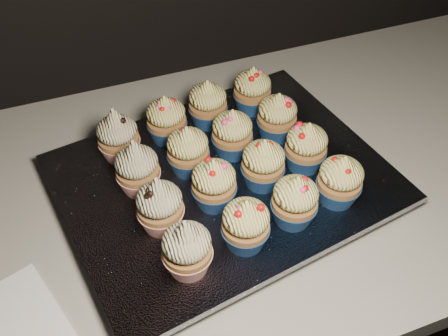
% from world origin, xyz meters
% --- Properties ---
extents(cabinet, '(2.40, 0.60, 0.86)m').
position_xyz_m(cabinet, '(0.00, 1.70, 0.43)').
color(cabinet, black).
rests_on(cabinet, ground).
extents(worktop, '(2.44, 0.64, 0.04)m').
position_xyz_m(worktop, '(0.00, 1.70, 0.88)').
color(worktop, beige).
rests_on(worktop, cabinet).
extents(baking_tray, '(0.48, 0.39, 0.02)m').
position_xyz_m(baking_tray, '(-0.15, 1.67, 0.91)').
color(baking_tray, black).
rests_on(baking_tray, worktop).
extents(foil_lining, '(0.52, 0.43, 0.01)m').
position_xyz_m(foil_lining, '(-0.15, 1.67, 0.93)').
color(foil_lining, silver).
rests_on(foil_lining, baking_tray).
extents(cupcake_0, '(0.06, 0.06, 0.10)m').
position_xyz_m(cupcake_0, '(-0.25, 1.54, 0.97)').
color(cupcake_0, red).
rests_on(cupcake_0, foil_lining).
extents(cupcake_1, '(0.06, 0.06, 0.08)m').
position_xyz_m(cupcake_1, '(-0.17, 1.55, 0.97)').
color(cupcake_1, navy).
rests_on(cupcake_1, foil_lining).
extents(cupcake_2, '(0.06, 0.06, 0.08)m').
position_xyz_m(cupcake_2, '(-0.09, 1.57, 0.97)').
color(cupcake_2, navy).
rests_on(cupcake_2, foil_lining).
extents(cupcake_3, '(0.06, 0.06, 0.08)m').
position_xyz_m(cupcake_3, '(-0.02, 1.58, 0.97)').
color(cupcake_3, navy).
rests_on(cupcake_3, foil_lining).
extents(cupcake_4, '(0.06, 0.06, 0.10)m').
position_xyz_m(cupcake_4, '(-0.26, 1.62, 0.97)').
color(cupcake_4, red).
rests_on(cupcake_4, foil_lining).
extents(cupcake_5, '(0.06, 0.06, 0.08)m').
position_xyz_m(cupcake_5, '(-0.18, 1.63, 0.97)').
color(cupcake_5, navy).
rests_on(cupcake_5, foil_lining).
extents(cupcake_6, '(0.06, 0.06, 0.08)m').
position_xyz_m(cupcake_6, '(-0.10, 1.64, 0.97)').
color(cupcake_6, navy).
rests_on(cupcake_6, foil_lining).
extents(cupcake_7, '(0.06, 0.06, 0.08)m').
position_xyz_m(cupcake_7, '(-0.03, 1.65, 0.97)').
color(cupcake_7, navy).
rests_on(cupcake_7, foil_lining).
extents(cupcake_8, '(0.06, 0.06, 0.10)m').
position_xyz_m(cupcake_8, '(-0.27, 1.69, 0.97)').
color(cupcake_8, red).
rests_on(cupcake_8, foil_lining).
extents(cupcake_9, '(0.06, 0.06, 0.08)m').
position_xyz_m(cupcake_9, '(-0.20, 1.71, 0.97)').
color(cupcake_9, navy).
rests_on(cupcake_9, foil_lining).
extents(cupcake_10, '(0.06, 0.06, 0.08)m').
position_xyz_m(cupcake_10, '(-0.12, 1.72, 0.97)').
color(cupcake_10, navy).
rests_on(cupcake_10, foil_lining).
extents(cupcake_11, '(0.06, 0.06, 0.08)m').
position_xyz_m(cupcake_11, '(-0.04, 1.73, 0.97)').
color(cupcake_11, navy).
rests_on(cupcake_11, foil_lining).
extents(cupcake_12, '(0.06, 0.06, 0.10)m').
position_xyz_m(cupcake_12, '(-0.28, 1.77, 0.97)').
color(cupcake_12, red).
rests_on(cupcake_12, foil_lining).
extents(cupcake_13, '(0.06, 0.06, 0.08)m').
position_xyz_m(cupcake_13, '(-0.21, 1.78, 0.97)').
color(cupcake_13, navy).
rests_on(cupcake_13, foil_lining).
extents(cupcake_14, '(0.06, 0.06, 0.08)m').
position_xyz_m(cupcake_14, '(-0.13, 1.80, 0.97)').
color(cupcake_14, navy).
rests_on(cupcake_14, foil_lining).
extents(cupcake_15, '(0.06, 0.06, 0.08)m').
position_xyz_m(cupcake_15, '(-0.05, 1.81, 0.97)').
color(cupcake_15, navy).
rests_on(cupcake_15, foil_lining).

